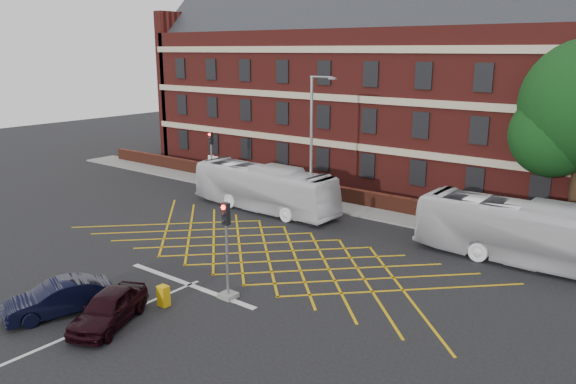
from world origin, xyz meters
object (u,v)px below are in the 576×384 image
Objects in this scene: traffic_light_far at (212,164)px; direction_signs at (213,165)px; car_navy at (58,298)px; utility_cabinet at (164,296)px; bus_right at (533,234)px; traffic_light_near at (227,260)px; car_maroon at (109,308)px; bus_left at (264,188)px; street_lamp at (312,170)px.

traffic_light_far is 1.62m from direction_signs.
car_navy is 1.92× the size of direction_signs.
bus_right is at bearing 53.03° from utility_cabinet.
traffic_light_far is (-15.39, 14.20, 0.00)m from traffic_light_near.
traffic_light_near reaches higher than utility_cabinet.
bus_right is at bearing 31.93° from car_maroon.
bus_left reaches higher than direction_signs.
traffic_light_near is at bearing -144.27° from bus_left.
utility_cabinet is at bearing 142.64° from bus_right.
traffic_light_far is at bearing 136.70° from car_navy.
utility_cabinet is at bearing -49.92° from direction_signs.
bus_right is 1.29× the size of street_lamp.
car_navy is at bearing -166.84° from bus_left.
car_maroon is (-11.20, -16.81, -0.92)m from bus_right.
traffic_light_far reaches higher than car_maroon.
traffic_light_far reaches higher than car_navy.
street_lamp is 12.66m from direction_signs.
street_lamp is (-13.54, 0.02, 1.46)m from bus_right.
bus_left reaches higher than utility_cabinet.
car_navy is 6.98m from traffic_light_near.
bus_right reaches higher than car_navy.
bus_left reaches higher than car_maroon.
car_navy is 0.47× the size of street_lamp.
traffic_light_near is at bearing 42.80° from car_maroon.
traffic_light_far is (-24.64, 2.04, 0.15)m from bus_right.
bus_right is 2.71× the size of traffic_light_far.
traffic_light_far is (-7.70, 2.71, 0.24)m from bus_left.
car_navy is at bearing -90.20° from street_lamp.
traffic_light_far is at bearing 137.30° from traffic_light_near.
bus_right is 13.62m from street_lamp.
traffic_light_far is (-11.04, 19.55, 1.07)m from car_navy.
car_maroon is 24.72m from direction_signs.
car_maroon is (2.40, 0.71, -0.00)m from car_navy.
car_maroon is at bearing 33.84° from car_navy.
car_maroon is 23.16m from traffic_light_far.
bus_right is 2.84× the size of car_maroon.
bus_right is at bearing -0.10° from street_lamp.
bus_left is 1.23× the size of street_lamp.
direction_signs reaches higher than car_navy.
traffic_light_far is at bearing 101.11° from car_maroon.
traffic_light_near is at bearing 68.17° from car_navy.
utility_cabinet is (2.70, -14.42, -2.63)m from street_lamp.
direction_signs is at bearing 136.86° from traffic_light_near.
traffic_light_near is 1.94× the size of direction_signs.
utility_cabinet is at bearing -49.99° from traffic_light_far.
bus_left is at bearing 85.18° from car_maroon.
direction_signs reaches higher than car_maroon.
car_navy is 0.99× the size of traffic_light_near.
traffic_light_near reaches higher than bus_left.
street_lamp is at bearing 89.50° from bus_right.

